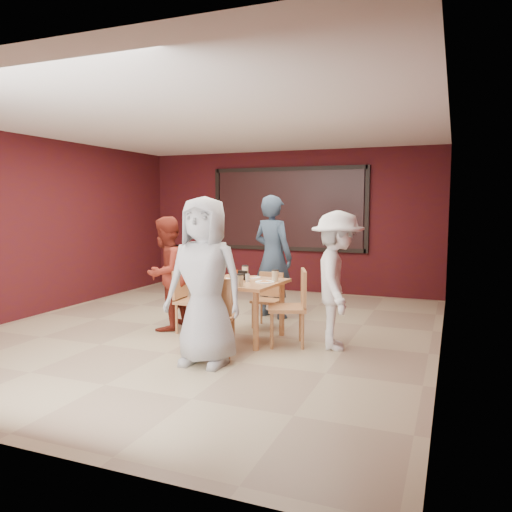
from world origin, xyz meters
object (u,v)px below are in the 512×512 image
at_px(chair_left, 188,297).
at_px(chair_right, 293,303).
at_px(diner_front, 205,281).
at_px(diner_right, 337,280).
at_px(chair_back, 269,296).
at_px(dining_table, 242,288).
at_px(diner_back, 273,257).
at_px(chair_front, 214,312).
at_px(diner_left, 166,273).

height_order(chair_left, chair_right, chair_right).
height_order(diner_front, diner_right, diner_front).
xyz_separation_m(chair_back, chair_left, (-0.93, -0.69, 0.05)).
xyz_separation_m(dining_table, diner_right, (1.22, 0.04, 0.17)).
height_order(diner_back, diner_right, diner_back).
bearing_deg(chair_right, diner_back, 119.15).
height_order(chair_front, chair_left, chair_front).
distance_m(dining_table, chair_right, 0.71).
height_order(chair_left, diner_back, diner_back).
bearing_deg(chair_left, diner_front, -53.21).
distance_m(chair_front, diner_right, 1.53).
bearing_deg(diner_front, chair_back, 86.85).
bearing_deg(chair_front, diner_left, 143.47).
xyz_separation_m(dining_table, chair_front, (-0.01, -0.80, -0.15)).
distance_m(chair_back, chair_left, 1.15).
xyz_separation_m(dining_table, chair_left, (-0.85, 0.08, -0.19)).
height_order(chair_left, diner_left, diner_left).
bearing_deg(diner_right, chair_left, 74.28).
xyz_separation_m(dining_table, diner_back, (-0.07, 1.34, 0.27)).
bearing_deg(dining_table, diner_right, 2.05).
height_order(chair_back, diner_front, diner_front).
bearing_deg(chair_left, diner_back, 58.30).
distance_m(chair_back, diner_right, 1.41).
relative_size(chair_left, diner_left, 0.54).
xyz_separation_m(chair_left, diner_left, (-0.35, 0.00, 0.31)).
height_order(chair_front, diner_front, diner_front).
height_order(chair_front, diner_left, diner_left).
bearing_deg(diner_left, chair_left, 89.68).
bearing_deg(chair_left, chair_back, 36.58).
bearing_deg(chair_left, chair_right, -4.11).
relative_size(chair_left, diner_right, 0.51).
distance_m(chair_front, diner_left, 1.50).
distance_m(chair_front, chair_right, 1.04).
bearing_deg(dining_table, diner_left, 176.13).
relative_size(chair_left, chair_right, 0.90).
height_order(chair_left, diner_front, diner_front).
bearing_deg(chair_back, chair_front, -93.22).
distance_m(chair_left, diner_left, 0.46).
relative_size(chair_back, chair_left, 0.90).
relative_size(diner_front, diner_left, 1.16).
relative_size(diner_back, diner_right, 1.13).
relative_size(chair_left, diner_front, 0.47).
bearing_deg(chair_front, dining_table, 89.21).
xyz_separation_m(diner_left, diner_right, (2.42, -0.04, 0.05)).
xyz_separation_m(diner_front, diner_right, (1.21, 1.12, -0.08)).
height_order(chair_right, diner_right, diner_right).
relative_size(chair_back, chair_right, 0.81).
height_order(diner_left, diner_right, diner_right).
xyz_separation_m(chair_right, diner_right, (0.53, 0.08, 0.30)).
relative_size(dining_table, chair_right, 1.10).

